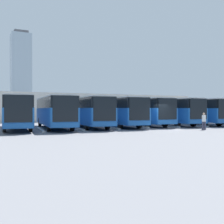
# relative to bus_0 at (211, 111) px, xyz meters

# --- Properties ---
(ground_plane) EXTENTS (600.00, 600.00, 0.00)m
(ground_plane) POSITION_rel_bus_0_xyz_m (12.79, 5.99, -1.82)
(ground_plane) COLOR slate
(bus_0) EXTENTS (3.58, 12.65, 3.26)m
(bus_0) POSITION_rel_bus_0_xyz_m (0.00, 0.00, 0.00)
(bus_0) COLOR #19519E
(bus_0) RESTS_ON ground_plane
(curb_divider_0) EXTENTS (0.83, 6.33, 0.15)m
(curb_divider_0) POSITION_rel_bus_0_xyz_m (1.83, 1.85, -1.75)
(curb_divider_0) COLOR #B2B2AD
(curb_divider_0) RESTS_ON ground_plane
(bus_1) EXTENTS (3.58, 12.65, 3.26)m
(bus_1) POSITION_rel_bus_0_xyz_m (3.65, 0.25, 0.00)
(bus_1) COLOR #19519E
(bus_1) RESTS_ON ground_plane
(curb_divider_1) EXTENTS (0.83, 6.33, 0.15)m
(curb_divider_1) POSITION_rel_bus_0_xyz_m (5.48, 2.09, -1.75)
(curb_divider_1) COLOR #B2B2AD
(curb_divider_1) RESTS_ON ground_plane
(bus_2) EXTENTS (3.58, 12.65, 3.26)m
(bus_2) POSITION_rel_bus_0_xyz_m (7.31, -0.12, 0.00)
(bus_2) COLOR #19519E
(bus_2) RESTS_ON ground_plane
(curb_divider_2) EXTENTS (0.83, 6.33, 0.15)m
(curb_divider_2) POSITION_rel_bus_0_xyz_m (9.13, 1.73, -1.75)
(curb_divider_2) COLOR #B2B2AD
(curb_divider_2) RESTS_ON ground_plane
(bus_3) EXTENTS (3.58, 12.65, 3.26)m
(bus_3) POSITION_rel_bus_0_xyz_m (10.96, -0.61, 0.00)
(bus_3) COLOR #19519E
(bus_3) RESTS_ON ground_plane
(curb_divider_3) EXTENTS (0.83, 6.33, 0.15)m
(curb_divider_3) POSITION_rel_bus_0_xyz_m (12.79, 1.24, -1.75)
(curb_divider_3) COLOR #B2B2AD
(curb_divider_3) RESTS_ON ground_plane
(bus_4) EXTENTS (3.58, 12.65, 3.26)m
(bus_4) POSITION_rel_bus_0_xyz_m (14.62, -0.08, 0.00)
(bus_4) COLOR #19519E
(bus_4) RESTS_ON ground_plane
(curb_divider_4) EXTENTS (0.83, 6.33, 0.15)m
(curb_divider_4) POSITION_rel_bus_0_xyz_m (16.44, 1.77, -1.75)
(curb_divider_4) COLOR #B2B2AD
(curb_divider_4) RESTS_ON ground_plane
(bus_5) EXTENTS (3.58, 12.65, 3.26)m
(bus_5) POSITION_rel_bus_0_xyz_m (18.27, -0.01, 0.00)
(bus_5) COLOR #19519E
(bus_5) RESTS_ON ground_plane
(curb_divider_5) EXTENTS (0.83, 6.33, 0.15)m
(curb_divider_5) POSITION_rel_bus_0_xyz_m (20.10, 1.84, -1.75)
(curb_divider_5) COLOR #B2B2AD
(curb_divider_5) RESTS_ON ground_plane
(bus_6) EXTENTS (3.58, 12.65, 3.26)m
(bus_6) POSITION_rel_bus_0_xyz_m (21.93, 0.21, 0.00)
(bus_6) COLOR #19519E
(bus_6) RESTS_ON ground_plane
(curb_divider_6) EXTENTS (0.83, 6.33, 0.15)m
(curb_divider_6) POSITION_rel_bus_0_xyz_m (23.75, 2.05, -1.75)
(curb_divider_6) COLOR #B2B2AD
(curb_divider_6) RESTS_ON ground_plane
(bus_7) EXTENTS (3.58, 12.65, 3.26)m
(bus_7) POSITION_rel_bus_0_xyz_m (25.58, -0.35, 0.00)
(bus_7) COLOR #19519E
(bus_7) RESTS_ON ground_plane
(pedestrian) EXTENTS (0.52, 0.52, 1.66)m
(pedestrian) POSITION_rel_bus_0_xyz_m (9.30, 8.33, -0.93)
(pedestrian) COLOR #38384C
(pedestrian) RESTS_ON ground_plane
(station_building) EXTENTS (42.71, 16.77, 4.65)m
(station_building) POSITION_rel_bus_0_xyz_m (12.79, -21.72, 0.53)
(station_building) COLOR beige
(station_building) RESTS_ON ground_plane
(office_tower) EXTENTS (15.36, 15.36, 65.08)m
(office_tower) POSITION_rel_bus_0_xyz_m (-2.10, -207.17, 30.11)
(office_tower) COLOR #93A8B7
(office_tower) RESTS_ON ground_plane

